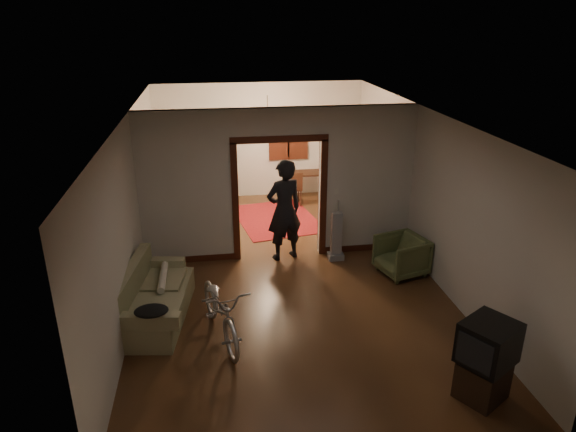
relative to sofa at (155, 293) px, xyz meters
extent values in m
cube|color=#3A2112|center=(2.13, 1.15, -0.42)|extent=(5.00, 8.50, 0.01)
cube|color=white|center=(2.13, 1.15, 2.38)|extent=(5.00, 8.50, 0.01)
cube|color=beige|center=(2.13, 5.40, 0.98)|extent=(5.00, 0.02, 2.80)
cube|color=beige|center=(-0.37, 1.15, 0.98)|extent=(0.02, 8.50, 2.80)
cube|color=beige|center=(4.63, 1.15, 0.98)|extent=(0.02, 8.50, 2.80)
cube|color=beige|center=(2.13, 1.90, 0.98)|extent=(5.00, 0.14, 2.80)
cube|color=#3A170D|center=(2.13, 1.90, 0.68)|extent=(1.74, 0.20, 2.32)
cube|color=black|center=(2.83, 5.36, 1.13)|extent=(0.98, 0.06, 1.28)
sphere|color=#FFE0A5|center=(2.13, 3.65, 1.93)|extent=(0.24, 0.24, 0.24)
cube|color=silver|center=(3.18, 1.83, 0.83)|extent=(0.08, 0.01, 0.12)
cube|color=#797A51|center=(0.00, 0.00, 0.00)|extent=(1.09, 1.94, 0.85)
cylinder|color=beige|center=(0.10, 0.30, 0.11)|extent=(0.11, 0.87, 0.11)
ellipsoid|color=black|center=(0.05, -0.91, 0.26)|extent=(0.44, 0.33, 0.13)
imported|color=silver|center=(0.95, -0.63, 0.03)|extent=(0.98, 1.81, 0.90)
imported|color=#505D34|center=(4.13, 0.82, -0.08)|extent=(0.94, 0.92, 0.69)
cube|color=black|center=(3.98, -2.34, -0.19)|extent=(0.69, 0.67, 0.47)
cube|color=black|center=(3.98, -2.34, 0.35)|extent=(0.79, 0.77, 0.51)
cube|color=gray|center=(3.14, 1.55, 0.04)|extent=(0.31, 0.26, 0.93)
imported|color=black|center=(2.20, 1.76, 0.53)|extent=(0.81, 0.66, 1.91)
cube|color=maroon|center=(2.31, 3.71, -0.41)|extent=(2.00, 2.42, 0.02)
cube|color=#22331F|center=(0.99, 4.95, 0.50)|extent=(1.03, 0.76, 1.85)
sphere|color=#1E5972|center=(0.99, 4.95, 1.52)|extent=(0.30, 0.30, 0.30)
cube|color=black|center=(3.32, 4.97, -0.09)|extent=(1.00, 0.72, 0.67)
cube|color=black|center=(2.82, 4.56, 0.00)|extent=(0.44, 0.44, 0.85)
camera|label=1|loc=(0.94, -6.88, 3.87)|focal=32.00mm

